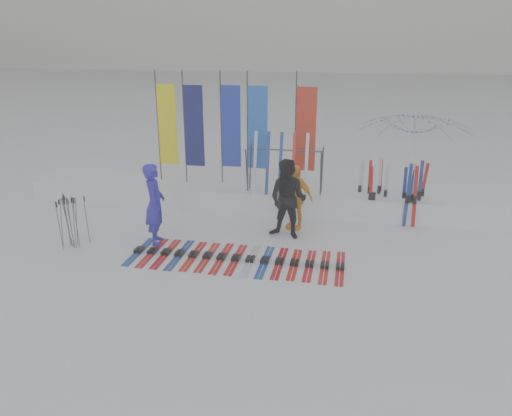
% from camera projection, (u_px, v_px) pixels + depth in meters
% --- Properties ---
extents(ground, '(120.00, 120.00, 0.00)m').
position_uv_depth(ground, '(231.00, 279.00, 10.16)').
color(ground, white).
rests_on(ground, ground).
extents(snow_bank, '(14.00, 1.60, 0.60)m').
position_uv_depth(snow_bank, '(269.00, 197.00, 14.33)').
color(snow_bank, white).
rests_on(snow_bank, ground).
extents(person_blue, '(0.67, 0.82, 1.94)m').
position_uv_depth(person_blue, '(155.00, 204.00, 11.63)').
color(person_blue, '#2520BD').
rests_on(person_blue, ground).
extents(person_black, '(1.10, 0.95, 1.95)m').
position_uv_depth(person_black, '(288.00, 199.00, 11.96)').
color(person_black, black).
rests_on(person_black, ground).
extents(person_yellow, '(1.06, 0.70, 1.67)m').
position_uv_depth(person_yellow, '(295.00, 197.00, 12.57)').
color(person_yellow, '#FFAF10').
rests_on(person_yellow, ground).
extents(tent_canopy, '(3.08, 3.14, 2.79)m').
position_uv_depth(tent_canopy, '(411.00, 161.00, 13.88)').
color(tent_canopy, white).
rests_on(tent_canopy, ground).
extents(ski_row, '(4.73, 1.67, 0.07)m').
position_uv_depth(ski_row, '(236.00, 258.00, 11.02)').
color(ski_row, '#153996').
rests_on(ski_row, ground).
extents(pole_cluster, '(0.54, 0.54, 1.25)m').
position_uv_depth(pole_cluster, '(70.00, 222.00, 11.58)').
color(pole_cluster, '#595B60').
rests_on(pole_cluster, ground).
extents(feather_flags, '(4.59, 0.16, 3.20)m').
position_uv_depth(feather_flags, '(229.00, 127.00, 14.04)').
color(feather_flags, '#383A3F').
rests_on(feather_flags, ground).
extents(ski_rack, '(2.04, 0.80, 1.23)m').
position_uv_depth(ski_rack, '(285.00, 164.00, 13.51)').
color(ski_rack, '#383A3F').
rests_on(ski_rack, ground).
extents(upright_skis, '(1.74, 1.13, 1.68)m').
position_uv_depth(upright_skis, '(396.00, 191.00, 13.20)').
color(upright_skis, red).
rests_on(upright_skis, ground).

